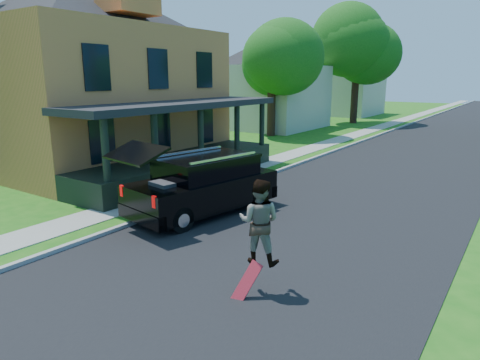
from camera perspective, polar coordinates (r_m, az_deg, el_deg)
The scene contains 13 objects.
ground at distance 9.46m, azimuth -0.85°, elevation -11.96°, with size 140.00×140.00×0.00m, color #1A6113.
street at distance 27.72m, azimuth 23.76°, elevation 3.93°, with size 8.00×120.00×0.02m, color black.
curb at distance 28.72m, azimuth 15.81°, elevation 4.87°, with size 0.15×120.00×0.12m, color gray.
sidewalk at distance 29.24m, azimuth 12.93°, elevation 5.18°, with size 1.30×120.00×0.03m, color gray.
front_walk at distance 19.82m, azimuth -13.42°, elevation 1.30°, with size 6.50×1.20×0.03m, color gray.
main_house at distance 21.98m, azimuth -20.19°, elevation 14.95°, with size 15.56×15.56×10.10m.
neighbor_house_mid at distance 36.04m, azimuth 3.68°, elevation 13.69°, with size 12.78×12.78×8.30m.
neighbor_house_far at distance 50.46m, azimuth 13.27°, elevation 13.31°, with size 12.78×12.78×8.30m.
black_suv at distance 13.00m, azimuth -4.93°, elevation -0.61°, with size 2.74×5.32×2.36m.
skateboarder at distance 8.13m, azimuth 2.58°, elevation -5.58°, with size 0.95×0.84×1.65m.
skateboard at distance 8.27m, azimuth 0.81°, elevation -13.80°, with size 0.49×0.46×0.85m.
tree_left_mid at distance 30.78m, azimuth 4.33°, elevation 16.39°, with size 7.49×7.64×8.89m.
tree_left_far at distance 40.86m, azimuth 15.38°, elevation 17.20°, with size 8.59×8.36×10.70m.
Camera 1 is at (4.93, -6.97, 4.07)m, focal length 32.00 mm.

